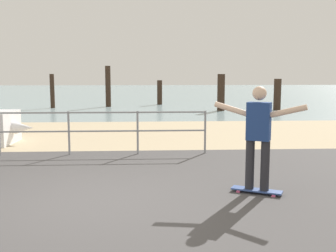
% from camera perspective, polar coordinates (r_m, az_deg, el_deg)
% --- Properties ---
extents(ground_plane, '(24.00, 10.00, 0.04)m').
position_cam_1_polar(ground_plane, '(5.20, -13.44, -14.42)').
color(ground_plane, '#474444').
rests_on(ground_plane, ground).
extents(beach_strip, '(24.00, 6.00, 0.04)m').
position_cam_1_polar(beach_strip, '(12.92, -7.13, -1.09)').
color(beach_strip, tan).
rests_on(beach_strip, ground).
extents(sea_surface, '(72.00, 50.00, 0.04)m').
position_cam_1_polar(sea_surface, '(40.80, -4.40, 4.83)').
color(sea_surface, '#849EA3').
rests_on(sea_surface, ground).
extents(skateboard, '(0.80, 0.55, 0.08)m').
position_cam_1_polar(skateboard, '(6.60, 12.61, -9.01)').
color(skateboard, '#334C8C').
rests_on(skateboard, ground).
extents(skateboarder, '(1.32, 0.75, 1.65)m').
position_cam_1_polar(skateboarder, '(6.40, 12.86, -0.82)').
color(skateboarder, '#26262B').
rests_on(skateboarder, skateboard).
extents(groyne_post_0, '(0.24, 0.24, 1.90)m').
position_cam_1_polar(groyne_post_0, '(23.04, -16.29, 4.82)').
color(groyne_post_0, '#332319').
rests_on(groyne_post_0, ground).
extents(groyne_post_1, '(0.31, 0.31, 2.36)m').
position_cam_1_polar(groyne_post_1, '(23.22, -8.61, 5.63)').
color(groyne_post_1, '#332319').
rests_on(groyne_post_1, ground).
extents(groyne_post_2, '(0.31, 0.31, 1.52)m').
position_cam_1_polar(groyne_post_2, '(24.59, -1.21, 4.83)').
color(groyne_post_2, '#332319').
rests_on(groyne_post_2, ground).
extents(groyne_post_3, '(0.38, 0.38, 1.90)m').
position_cam_1_polar(groyne_post_3, '(20.66, 7.63, 4.78)').
color(groyne_post_3, '#332319').
rests_on(groyne_post_3, ground).
extents(groyne_post_4, '(0.38, 0.38, 1.65)m').
position_cam_1_polar(groyne_post_4, '(21.63, 15.44, 4.37)').
color(groyne_post_4, '#332319').
rests_on(groyne_post_4, ground).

